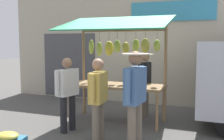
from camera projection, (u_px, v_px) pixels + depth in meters
The scene contains 7 objects.
ground_plane at pixel (117, 121), 6.47m from camera, with size 40.00×40.00×0.00m, color #514F4C.
street_backdrop at pixel (140, 48), 8.35m from camera, with size 9.00×0.30×3.40m.
market_stall at pixel (118, 55), 6.37m from camera, with size 2.50×1.46×2.50m.
vendor_with_sunhat at pixel (145, 79), 6.90m from camera, with size 0.42×0.69×1.61m.
shopper_in_striped_shirt at pixel (68, 90), 5.66m from camera, with size 0.33×0.65×1.55m.
shopper_with_ponytail at pixel (135, 93), 4.53m from camera, with size 0.45×0.72×1.72m.
shopper_in_grey_tee at pixel (98, 96), 4.93m from camera, with size 0.26×0.68×1.58m.
Camera 1 is at (-2.17, 5.93, 1.86)m, focal length 43.82 mm.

